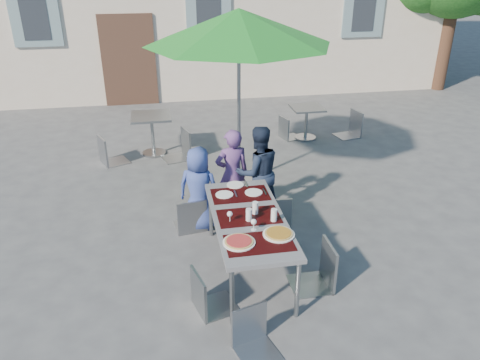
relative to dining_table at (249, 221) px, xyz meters
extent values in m
plane|color=#434446|center=(0.46, -0.08, -0.70)|extent=(90.00, 90.00, 0.00)
cube|color=#452C21|center=(-1.54, 7.39, 0.40)|extent=(1.30, 0.06, 2.20)
cube|color=slate|center=(-3.54, 7.39, 1.50)|extent=(1.10, 0.06, 1.40)
cube|color=#262B33|center=(-3.54, 7.37, 1.50)|extent=(0.60, 0.04, 1.10)
cube|color=slate|center=(0.46, 7.39, 1.50)|extent=(1.10, 0.06, 1.40)
cube|color=#262B33|center=(0.46, 7.37, 1.50)|extent=(0.60, 0.04, 1.10)
cube|color=slate|center=(4.46, 7.39, 1.50)|extent=(1.10, 0.06, 1.40)
cube|color=#262B33|center=(4.46, 7.37, 1.50)|extent=(0.60, 0.04, 1.10)
cylinder|color=#42291C|center=(6.96, 7.42, 0.70)|extent=(0.36, 0.36, 2.80)
cube|color=#4A4A4F|center=(0.00, 0.00, 0.03)|extent=(0.80, 1.85, 0.05)
cylinder|color=gray|center=(-0.34, -0.86, -0.35)|extent=(0.05, 0.05, 0.70)
cylinder|color=gray|center=(0.34, -0.86, -0.35)|extent=(0.05, 0.05, 0.70)
cylinder|color=gray|center=(-0.34, 0.86, -0.35)|extent=(0.05, 0.05, 0.70)
cylinder|color=gray|center=(0.34, 0.86, -0.35)|extent=(0.05, 0.05, 0.70)
cube|color=black|center=(0.00, -0.55, 0.06)|extent=(0.70, 0.42, 0.01)
cube|color=black|center=(0.00, 0.00, 0.06)|extent=(0.70, 0.42, 0.01)
cube|color=black|center=(0.00, 0.55, 0.06)|extent=(0.70, 0.42, 0.01)
cylinder|color=white|center=(-0.21, -0.52, 0.07)|extent=(0.34, 0.34, 0.01)
cylinder|color=tan|center=(-0.21, -0.52, 0.08)|extent=(0.30, 0.30, 0.01)
cylinder|color=maroon|center=(-0.21, -0.52, 0.09)|extent=(0.26, 0.26, 0.01)
cylinder|color=white|center=(0.24, -0.44, 0.07)|extent=(0.34, 0.34, 0.01)
cylinder|color=tan|center=(0.24, -0.44, 0.08)|extent=(0.30, 0.30, 0.01)
cylinder|color=#873B09|center=(0.24, -0.44, 0.09)|extent=(0.26, 0.26, 0.01)
cylinder|color=silver|center=(-0.02, -0.09, 0.13)|extent=(0.07, 0.07, 0.15)
cylinder|color=silver|center=(0.09, 0.05, 0.13)|extent=(0.07, 0.07, 0.15)
cylinder|color=silver|center=(0.26, -0.15, 0.13)|extent=(0.07, 0.07, 0.15)
cylinder|color=silver|center=(-0.23, -0.08, 0.06)|extent=(0.06, 0.06, 0.00)
cylinder|color=silver|center=(-0.23, -0.08, 0.09)|extent=(0.01, 0.01, 0.08)
sphere|color=silver|center=(-0.23, -0.08, 0.15)|extent=(0.06, 0.06, 0.06)
cylinder|color=silver|center=(0.00, -0.29, 0.06)|extent=(0.06, 0.06, 0.00)
cylinder|color=silver|center=(0.00, -0.29, 0.09)|extent=(0.01, 0.01, 0.08)
sphere|color=silver|center=(0.00, -0.29, 0.15)|extent=(0.06, 0.06, 0.06)
cylinder|color=white|center=(-0.20, 0.57, 0.06)|extent=(0.22, 0.22, 0.01)
cube|color=#989B9F|center=(-0.06, 0.57, 0.06)|extent=(0.02, 0.18, 0.00)
cylinder|color=white|center=(0.17, 0.56, 0.06)|extent=(0.22, 0.22, 0.01)
cube|color=#989B9F|center=(0.31, 0.56, 0.06)|extent=(0.02, 0.18, 0.00)
cylinder|color=white|center=(-0.02, 0.81, 0.06)|extent=(0.22, 0.22, 0.01)
cube|color=#989B9F|center=(0.12, 0.81, 0.06)|extent=(0.02, 0.18, 0.00)
imported|color=#344791|center=(-0.46, 1.11, -0.10)|extent=(0.68, 0.58, 1.19)
imported|color=#5F3A78|center=(0.03, 1.35, -0.03)|extent=(0.52, 0.37, 1.33)
imported|color=#1A2339|center=(0.39, 1.31, -0.01)|extent=(0.71, 0.48, 1.36)
cube|color=gray|center=(-0.61, 1.14, -0.26)|extent=(0.46, 0.46, 0.03)
cube|color=gray|center=(-0.58, 0.95, -0.02)|extent=(0.41, 0.09, 0.48)
cylinder|color=gray|center=(-0.46, 1.34, -0.48)|extent=(0.02, 0.02, 0.43)
cylinder|color=gray|center=(-0.81, 1.29, -0.48)|extent=(0.02, 0.02, 0.43)
cylinder|color=gray|center=(-0.41, 1.00, -0.48)|extent=(0.02, 0.02, 0.43)
cylinder|color=gray|center=(-0.76, 0.95, -0.48)|extent=(0.02, 0.02, 0.43)
cube|color=gray|center=(0.01, 1.12, -0.25)|extent=(0.53, 0.53, 0.03)
cube|color=gray|center=(0.08, 0.94, -0.01)|extent=(0.40, 0.18, 0.49)
cylinder|color=gray|center=(0.12, 1.35, -0.48)|extent=(0.02, 0.02, 0.43)
cylinder|color=gray|center=(-0.22, 1.22, -0.48)|extent=(0.02, 0.02, 0.43)
cylinder|color=gray|center=(0.24, 1.02, -0.48)|extent=(0.02, 0.02, 0.43)
cylinder|color=gray|center=(-0.09, 0.89, -0.48)|extent=(0.02, 0.02, 0.43)
cube|color=gray|center=(0.59, 1.05, -0.28)|extent=(0.40, 0.40, 0.03)
cube|color=gray|center=(0.58, 0.87, -0.05)|extent=(0.39, 0.05, 0.46)
cylinder|color=gray|center=(0.76, 1.21, -0.49)|extent=(0.02, 0.02, 0.40)
cylinder|color=gray|center=(0.43, 1.22, -0.49)|extent=(0.02, 0.02, 0.40)
cylinder|color=gray|center=(0.75, 0.88, -0.49)|extent=(0.02, 0.02, 0.40)
cylinder|color=gray|center=(0.42, 0.89, -0.49)|extent=(0.02, 0.02, 0.40)
cube|color=gray|center=(-0.47, -0.58, -0.26)|extent=(0.50, 0.50, 0.03)
cube|color=gray|center=(-0.65, -0.63, -0.02)|extent=(0.14, 0.40, 0.48)
cylinder|color=gray|center=(-0.25, -0.70, -0.48)|extent=(0.02, 0.02, 0.43)
cylinder|color=gray|center=(-0.34, -0.36, -0.48)|extent=(0.02, 0.02, 0.43)
cylinder|color=gray|center=(-0.59, -0.79, -0.48)|extent=(0.02, 0.02, 0.43)
cylinder|color=gray|center=(-0.68, -0.45, -0.48)|extent=(0.02, 0.02, 0.43)
cube|color=gray|center=(0.64, -0.40, -0.22)|extent=(0.45, 0.45, 0.03)
cube|color=gray|center=(0.85, -0.40, 0.04)|extent=(0.03, 0.44, 0.53)
cylinder|color=gray|center=(0.45, -0.21, -0.46)|extent=(0.02, 0.02, 0.47)
cylinder|color=gray|center=(0.45, -0.59, -0.46)|extent=(0.02, 0.02, 0.47)
cylinder|color=gray|center=(0.83, -0.21, -0.46)|extent=(0.02, 0.02, 0.47)
cylinder|color=gray|center=(0.83, -0.59, -0.46)|extent=(0.02, 0.02, 0.47)
cube|color=gray|center=(-0.17, -1.30, -0.30)|extent=(0.46, 0.46, 0.03)
cube|color=gray|center=(-0.22, -1.13, -0.08)|extent=(0.36, 0.13, 0.44)
cylinder|color=gray|center=(-0.27, -1.50, -0.50)|extent=(0.02, 0.02, 0.39)
cylinder|color=gray|center=(0.03, -1.41, -0.50)|extent=(0.02, 0.02, 0.39)
cylinder|color=gray|center=(-0.36, -1.20, -0.50)|extent=(0.02, 0.02, 0.39)
cylinder|color=gray|center=(-0.06, -1.11, -0.50)|extent=(0.02, 0.02, 0.39)
cylinder|color=#989B9F|center=(0.31, 2.36, -0.64)|extent=(0.50, 0.50, 0.11)
cylinder|color=gray|center=(0.31, 2.36, 0.59)|extent=(0.06, 0.06, 2.57)
cone|color=#1B7D24|center=(0.31, 2.36, 1.82)|extent=(2.79, 2.79, 0.50)
cylinder|color=#989B9F|center=(-1.06, 3.92, -0.68)|extent=(0.44, 0.44, 0.04)
cylinder|color=gray|center=(-1.06, 3.92, -0.34)|extent=(0.06, 0.06, 0.72)
cube|color=gray|center=(-1.06, 3.92, 0.06)|extent=(0.72, 0.72, 0.04)
cube|color=gray|center=(-1.77, 3.66, -0.23)|extent=(0.57, 0.57, 0.03)
cube|color=gray|center=(-1.96, 3.58, 0.03)|extent=(0.20, 0.41, 0.52)
cylinder|color=gray|center=(-1.52, 3.56, -0.47)|extent=(0.02, 0.02, 0.46)
cylinder|color=gray|center=(-1.67, 3.90, -0.47)|extent=(0.02, 0.02, 0.46)
cylinder|color=gray|center=(-1.87, 3.41, -0.47)|extent=(0.02, 0.02, 0.46)
cylinder|color=gray|center=(-2.01, 3.76, -0.47)|extent=(0.02, 0.02, 0.46)
cube|color=gray|center=(-0.67, 3.63, -0.21)|extent=(0.56, 0.56, 0.03)
cube|color=gray|center=(-0.46, 3.69, 0.06)|extent=(0.15, 0.45, 0.54)
cylinder|color=gray|center=(-0.91, 3.76, -0.46)|extent=(0.02, 0.02, 0.48)
cylinder|color=gray|center=(-0.80, 3.39, -0.46)|extent=(0.02, 0.02, 0.48)
cylinder|color=gray|center=(-0.53, 3.87, -0.46)|extent=(0.02, 0.02, 0.48)
cylinder|color=gray|center=(-0.43, 3.49, -0.46)|extent=(0.02, 0.02, 0.48)
cylinder|color=#989B9F|center=(2.04, 4.23, -0.68)|extent=(0.44, 0.44, 0.04)
cylinder|color=gray|center=(2.04, 4.23, -0.38)|extent=(0.06, 0.06, 0.63)
cube|color=gray|center=(2.04, 4.23, -0.04)|extent=(0.63, 0.63, 0.04)
cube|color=#8E9598|center=(1.76, 4.33, -0.28)|extent=(0.48, 0.48, 0.03)
cube|color=#8E9598|center=(1.59, 4.28, -0.06)|extent=(0.13, 0.38, 0.46)
cylinder|color=#8E9598|center=(1.97, 4.22, -0.49)|extent=(0.02, 0.02, 0.40)
cylinder|color=#8E9598|center=(1.87, 4.53, -0.49)|extent=(0.02, 0.02, 0.40)
cylinder|color=#8E9598|center=(1.65, 4.12, -0.49)|extent=(0.02, 0.02, 0.40)
cylinder|color=#8E9598|center=(1.56, 4.44, -0.49)|extent=(0.02, 0.02, 0.40)
cube|color=#90959C|center=(2.93, 4.19, -0.22)|extent=(0.52, 0.52, 0.03)
cube|color=#90959C|center=(3.14, 4.24, 0.04)|extent=(0.12, 0.44, 0.52)
cylinder|color=#90959C|center=(2.71, 4.34, -0.47)|extent=(0.02, 0.02, 0.46)
cylinder|color=#90959C|center=(2.78, 3.97, -0.47)|extent=(0.02, 0.02, 0.46)
cylinder|color=#90959C|center=(3.08, 4.42, -0.47)|extent=(0.02, 0.02, 0.46)
cylinder|color=#90959C|center=(3.16, 4.05, -0.47)|extent=(0.02, 0.02, 0.46)
camera|label=1|loc=(-0.92, -4.52, 2.73)|focal=35.00mm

